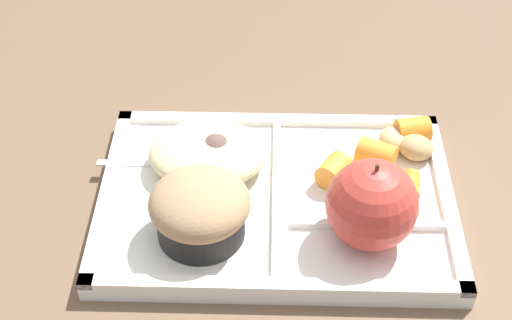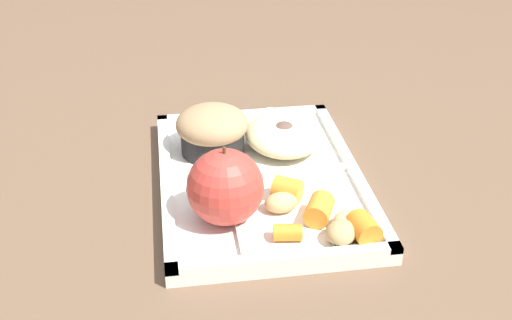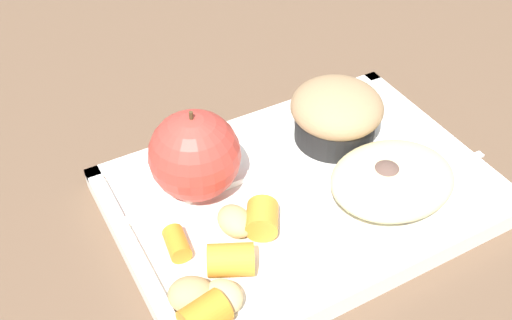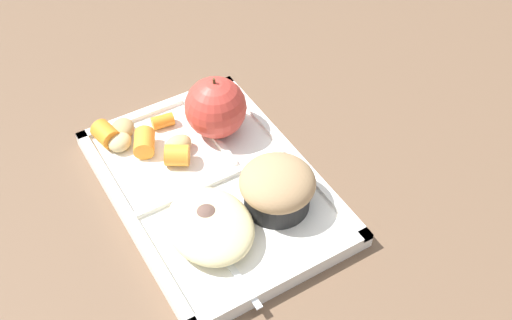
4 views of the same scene
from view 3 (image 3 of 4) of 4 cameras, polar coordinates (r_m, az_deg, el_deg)
ground at (r=0.58m, az=4.36°, el=-4.00°), size 6.00×6.00×0.00m
lunch_tray at (r=0.57m, az=4.35°, el=-3.41°), size 0.34×0.24×0.02m
green_apple at (r=0.54m, az=-5.76°, el=0.44°), size 0.08×0.08×0.09m
bran_muffin at (r=0.61m, az=7.52°, el=4.34°), size 0.09×0.09×0.06m
carrot_slice_near_corner at (r=0.47m, az=-4.82°, el=-14.34°), size 0.04×0.03×0.03m
carrot_slice_tilted at (r=0.52m, az=0.58°, el=-5.50°), size 0.04×0.04×0.03m
carrot_slice_diagonal at (r=0.52m, az=-7.42°, el=-7.77°), size 0.02×0.03×0.02m
carrot_slice_center at (r=0.50m, az=-2.38°, el=-9.33°), size 0.05×0.04×0.03m
potato_chunk_small at (r=0.53m, az=-1.98°, el=-5.74°), size 0.03×0.04×0.02m
potato_chunk_large at (r=0.48m, az=-3.11°, el=-12.67°), size 0.04×0.04×0.02m
potato_chunk_browned at (r=0.48m, az=-6.12°, el=-12.42°), size 0.05×0.05×0.02m
egg_noodle_pile at (r=0.57m, az=12.66°, el=-1.79°), size 0.12×0.10×0.04m
meatball_front at (r=0.57m, az=10.83°, el=-1.62°), size 0.03×0.03×0.03m
meatball_side at (r=0.55m, az=13.86°, el=-3.91°), size 0.03×0.03×0.03m
meatball_back at (r=0.56m, az=11.99°, el=-1.93°), size 0.04×0.04×0.04m
meatball_center at (r=0.57m, az=12.65°, el=-1.81°), size 0.04×0.04×0.04m
plastic_fork at (r=0.59m, az=14.59°, el=-2.13°), size 0.15×0.02×0.00m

